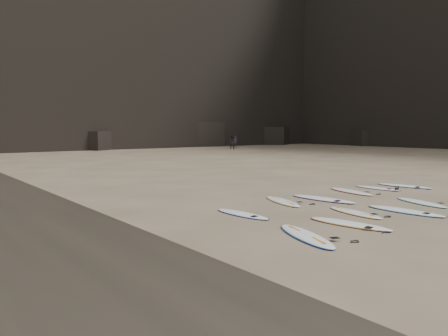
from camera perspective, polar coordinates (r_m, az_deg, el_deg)
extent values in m
plane|color=#897559|center=(15.11, 18.76, -5.63)|extent=(240.00, 240.00, 0.00)
cube|color=black|center=(73.81, -19.84, 18.48)|extent=(170.00, 32.00, 40.00)
cube|color=black|center=(56.99, -16.56, 3.45)|extent=(4.23, 4.46, 2.33)
cube|color=black|center=(65.84, -2.91, 4.43)|extent=(5.95, 5.19, 3.59)
cube|color=black|center=(72.56, 6.51, 4.20)|extent=(5.31, 5.56, 2.88)
cube|color=black|center=(70.90, 17.99, 3.77)|extent=(4.39, 4.01, 2.41)
ellipsoid|color=white|center=(11.45, 10.66, -8.66)|extent=(1.54, 2.71, 0.10)
ellipsoid|color=white|center=(13.13, 16.06, -6.98)|extent=(0.97, 2.62, 0.09)
ellipsoid|color=white|center=(14.88, 16.72, -5.57)|extent=(0.97, 2.36, 0.08)
ellipsoid|color=white|center=(15.71, 22.56, -5.17)|extent=(0.74, 2.70, 0.10)
ellipsoid|color=white|center=(17.71, 24.33, -4.10)|extent=(1.29, 2.44, 0.09)
ellipsoid|color=white|center=(14.05, 2.38, -6.00)|extent=(0.69, 2.30, 0.08)
ellipsoid|color=white|center=(16.53, 7.66, -4.31)|extent=(1.38, 2.56, 0.09)
ellipsoid|color=white|center=(17.34, 12.79, -3.93)|extent=(0.98, 2.83, 0.10)
ellipsoid|color=white|center=(19.67, 16.22, -2.93)|extent=(1.16, 2.64, 0.09)
ellipsoid|color=white|center=(21.11, 19.36, -2.49)|extent=(0.59, 2.22, 0.08)
ellipsoid|color=white|center=(22.34, 22.51, -2.16)|extent=(0.96, 2.62, 0.09)
imported|color=#242228|center=(60.45, 1.47, 3.43)|extent=(0.71, 0.68, 1.64)
imported|color=black|center=(56.33, 1.04, 3.38)|extent=(1.06, 1.11, 1.80)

